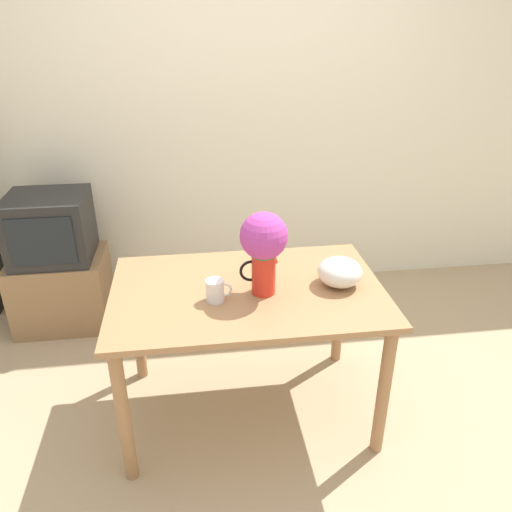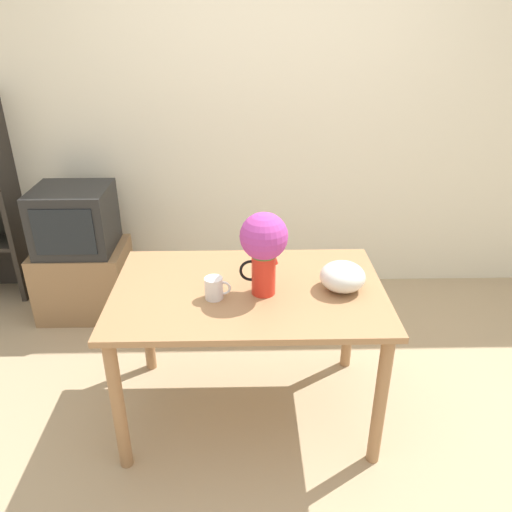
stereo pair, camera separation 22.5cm
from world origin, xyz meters
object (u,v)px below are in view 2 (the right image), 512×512
(flower_vase, at_px, (264,244))
(white_bowl, at_px, (343,277))
(tv_set, at_px, (74,219))
(coffee_mug, at_px, (215,288))

(flower_vase, bearing_deg, white_bowl, 3.62)
(white_bowl, height_order, tv_set, tv_set)
(flower_vase, bearing_deg, coffee_mug, -169.15)
(white_bowl, bearing_deg, tv_set, 146.75)
(coffee_mug, height_order, tv_set, tv_set)
(coffee_mug, distance_m, white_bowl, 0.60)
(flower_vase, height_order, white_bowl, flower_vase)
(flower_vase, height_order, tv_set, flower_vase)
(flower_vase, bearing_deg, tv_set, 138.75)
(white_bowl, relative_size, tv_set, 0.44)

